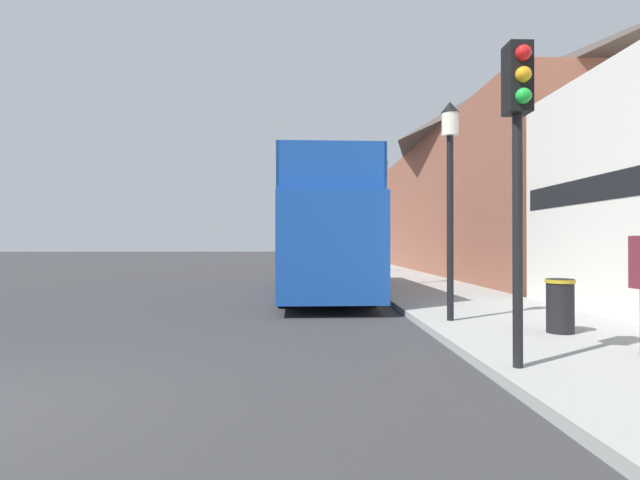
# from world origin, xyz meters

# --- Properties ---
(ground_plane) EXTENTS (144.00, 144.00, 0.00)m
(ground_plane) POSITION_xyz_m (0.00, 21.00, 0.00)
(ground_plane) COLOR #333335
(sidewalk) EXTENTS (3.88, 108.00, 0.14)m
(sidewalk) POSITION_xyz_m (7.66, 18.00, 0.07)
(sidewalk) COLOR #999993
(sidewalk) RESTS_ON ground_plane
(brick_terrace_rear) EXTENTS (6.00, 23.60, 9.61)m
(brick_terrace_rear) POSITION_xyz_m (12.60, 21.18, 4.80)
(brick_terrace_rear) COLOR #935642
(brick_terrace_rear) RESTS_ON ground_plane
(tour_bus) EXTENTS (2.73, 9.57, 3.97)m
(tour_bus) POSITION_xyz_m (3.99, 10.90, 1.81)
(tour_bus) COLOR #19479E
(tour_bus) RESTS_ON ground_plane
(parked_car_ahead_of_bus) EXTENTS (2.07, 4.21, 1.47)m
(parked_car_ahead_of_bus) POSITION_xyz_m (4.55, 19.04, 0.69)
(parked_car_ahead_of_bus) COLOR #9E9EA3
(parked_car_ahead_of_bus) RESTS_ON ground_plane
(traffic_signal) EXTENTS (0.28, 0.42, 3.93)m
(traffic_signal) POSITION_xyz_m (6.05, 1.15, 3.01)
(traffic_signal) COLOR black
(traffic_signal) RESTS_ON sidewalk
(lamp_post_nearest) EXTENTS (0.35, 0.35, 4.28)m
(lamp_post_nearest) POSITION_xyz_m (6.31, 4.84, 3.12)
(lamp_post_nearest) COLOR black
(lamp_post_nearest) RESTS_ON sidewalk
(lamp_post_second) EXTENTS (0.35, 0.35, 4.61)m
(lamp_post_second) POSITION_xyz_m (6.31, 13.01, 3.32)
(lamp_post_second) COLOR black
(lamp_post_second) RESTS_ON sidewalk
(lamp_post_third) EXTENTS (0.35, 0.35, 4.30)m
(lamp_post_third) POSITION_xyz_m (6.18, 21.19, 3.13)
(lamp_post_third) COLOR black
(lamp_post_third) RESTS_ON sidewalk
(litter_bin) EXTENTS (0.48, 0.48, 0.91)m
(litter_bin) POSITION_xyz_m (7.76, 3.45, 0.62)
(litter_bin) COLOR black
(litter_bin) RESTS_ON sidewalk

